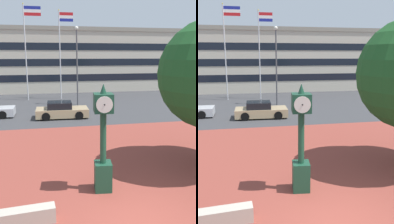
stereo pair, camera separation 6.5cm
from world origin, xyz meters
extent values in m
cube|color=brown|center=(0.00, 3.54, 0.00)|extent=(44.00, 15.09, 0.01)
cube|color=#19422D|center=(-0.60, 2.27, 0.53)|extent=(0.66, 0.66, 1.07)
cylinder|color=#19422D|center=(-0.60, 2.27, 2.00)|extent=(0.22, 0.22, 1.86)
cube|color=#19422D|center=(-0.60, 2.27, 3.25)|extent=(0.71, 0.71, 0.65)
cylinder|color=silver|center=(-0.57, 2.60, 3.25)|extent=(0.56, 0.08, 0.56)
sphere|color=black|center=(-0.57, 2.62, 3.25)|extent=(0.05, 0.05, 0.05)
cylinder|color=silver|center=(-0.64, 1.93, 3.25)|extent=(0.56, 0.08, 0.56)
sphere|color=black|center=(-0.64, 1.91, 3.25)|extent=(0.05, 0.05, 0.05)
cone|color=#19422D|center=(-0.60, 2.27, 3.74)|extent=(0.23, 0.23, 0.34)
cube|color=tan|center=(-1.39, 14.01, 0.44)|extent=(4.09, 1.96, 0.64)
cube|color=black|center=(-1.59, 14.01, 1.00)|extent=(1.90, 1.65, 0.56)
cylinder|color=black|center=(-0.11, 14.85, 0.32)|extent=(0.64, 0.23, 0.64)
cylinder|color=black|center=(-0.15, 13.10, 0.32)|extent=(0.64, 0.23, 0.64)
cylinder|color=black|center=(-2.62, 14.91, 0.32)|extent=(0.64, 0.23, 0.64)
cylinder|color=black|center=(-2.66, 13.16, 0.32)|extent=(0.64, 0.23, 0.64)
cylinder|color=black|center=(-5.99, 16.02, 0.32)|extent=(0.64, 0.22, 0.64)
cylinder|color=black|center=(-5.98, 14.43, 0.32)|extent=(0.64, 0.22, 0.64)
cylinder|color=silver|center=(-4.60, 23.14, 5.00)|extent=(0.12, 0.12, 10.00)
sphere|color=gold|center=(-4.60, 23.14, 10.06)|extent=(0.14, 0.14, 0.14)
cube|color=navy|center=(-3.68, 23.14, 9.68)|extent=(1.71, 0.02, 0.32)
cube|color=white|center=(-3.68, 23.14, 9.36)|extent=(1.71, 0.02, 0.32)
cube|color=red|center=(-3.68, 23.14, 9.04)|extent=(1.71, 0.02, 0.32)
cylinder|color=silver|center=(-0.96, 23.14, 4.74)|extent=(0.12, 0.12, 9.48)
sphere|color=gold|center=(-0.96, 23.14, 9.54)|extent=(0.14, 0.14, 0.14)
cube|color=red|center=(-0.18, 23.14, 9.17)|extent=(1.44, 0.02, 0.31)
cube|color=white|center=(-0.18, 23.14, 8.86)|extent=(1.44, 0.02, 0.31)
cube|color=navy|center=(-0.18, 23.14, 8.54)|extent=(1.44, 0.02, 0.31)
cube|color=beige|center=(1.75, 33.50, 3.96)|extent=(29.45, 11.34, 7.92)
cube|color=gray|center=(1.75, 33.50, 8.17)|extent=(30.04, 11.57, 0.50)
cube|color=black|center=(1.75, 27.81, 1.98)|extent=(26.50, 0.04, 0.90)
cube|color=black|center=(1.75, 27.81, 3.96)|extent=(26.50, 0.04, 0.90)
cube|color=black|center=(1.75, 27.81, 5.94)|extent=(26.50, 0.04, 0.90)
cylinder|color=#4C4C51|center=(0.45, 19.20, 3.60)|extent=(0.14, 0.14, 7.21)
sphere|color=white|center=(0.45, 19.20, 7.36)|extent=(0.36, 0.36, 0.36)
camera|label=1|loc=(-2.45, -6.28, 4.84)|focal=41.71mm
camera|label=2|loc=(-2.39, -6.29, 4.84)|focal=41.71mm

